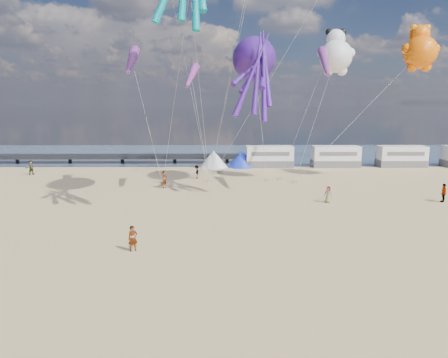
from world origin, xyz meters
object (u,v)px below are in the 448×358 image
sandbag_a (163,185)px  kite_teddy_orange (420,52)px  motorhome_1 (336,156)px  beachgoer_4 (31,168)px  kite_octopus_purple (254,59)px  sandbag_d (280,179)px  standing_person (133,238)px  windsock_left (132,60)px  beachgoer_0 (328,194)px  sandbag_e (209,182)px  tent_white (213,159)px  windsock_mid (325,62)px  motorhome_0 (269,156)px  beachgoer_3 (444,193)px  motorhome_2 (401,156)px  sandbag_b (267,180)px  beachgoer_2 (197,172)px  tent_blue (241,159)px  kite_panda (336,56)px  windsock_right (191,76)px  beachgoer_5 (164,180)px  sandbag_c (295,182)px

sandbag_a → kite_teddy_orange: bearing=2.8°
motorhome_1 → beachgoer_4: motorhome_1 is taller
sandbag_a → kite_octopus_purple: size_ratio=0.05×
motorhome_1 → sandbag_d: motorhome_1 is taller
standing_person → windsock_left: windsock_left is taller
beachgoer_0 → sandbag_e: (-11.19, 9.45, -0.65)m
motorhome_1 → tent_white: size_ratio=1.65×
tent_white → windsock_mid: (10.84, -17.75, 11.62)m
motorhome_0 → beachgoer_3: 24.89m
motorhome_0 → motorhome_2: bearing=0.0°
tent_white → kite_octopus_purple: 18.69m
sandbag_b → motorhome_0: bearing=81.7°
motorhome_0 → kite_teddy_orange: kite_teddy_orange is taller
beachgoer_2 → motorhome_1: bearing=104.2°
motorhome_0 → sandbag_d: motorhome_0 is taller
beachgoer_3 → windsock_mid: size_ratio=0.27×
sandbag_a → kite_octopus_purple: 16.75m
windsock_mid → windsock_left: bearing=-173.7°
tent_blue → beachgoer_3: bearing=-49.8°
standing_person → beachgoer_2: bearing=56.3°
motorhome_1 → tent_blue: motorhome_1 is taller
kite_octopus_purple → motorhome_2: bearing=55.0°
motorhome_2 → windsock_mid: 26.54m
kite_octopus_purple → tent_white: bearing=133.2°
motorhome_0 → kite_panda: 18.57m
standing_person → sandbag_e: size_ratio=3.22×
motorhome_1 → beachgoer_3: motorhome_1 is taller
sandbag_b → sandbag_d: same height
kite_panda → windsock_right: (-15.03, -4.21, -2.31)m
motorhome_1 → windsock_left: 32.37m
beachgoer_3 → beachgoer_2: bearing=-69.4°
motorhome_1 → kite_teddy_orange: kite_teddy_orange is taller
tent_blue → sandbag_b: tent_blue is taller
beachgoer_4 → beachgoer_5: beachgoer_5 is taller
beachgoer_2 → beachgoer_3: (23.49, -11.98, 0.07)m
standing_person → windsock_right: size_ratio=0.36×
beachgoer_4 → kite_panda: kite_panda is taller
motorhome_2 → sandbag_a: size_ratio=13.20×
sandbag_a → sandbag_b: size_ratio=1.00×
sandbag_c → kite_panda: bearing=-17.9°
beachgoer_3 → beachgoer_0: bearing=-42.0°
beachgoer_5 → windsock_mid: size_ratio=0.29×
beachgoer_3 → windsock_right: (-23.41, 3.79, 10.67)m
beachgoer_0 → beachgoer_3: 10.71m
tent_blue → beachgoer_0: 22.02m
motorhome_2 → beachgoer_0: (-16.11, -20.91, -0.74)m
kite_octopus_purple → tent_blue: bearing=116.7°
sandbag_a → windsock_left: 13.66m
kite_panda → beachgoer_3: bearing=-67.5°
motorhome_2 → motorhome_1: bearing=180.0°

